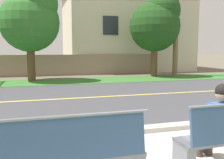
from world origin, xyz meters
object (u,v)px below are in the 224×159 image
Objects in this scene: bench_left at (64,156)px; shade_tree_left at (157,23)px; shade_tree_far_left at (31,18)px; seated_person_blue at (217,121)px.

bench_left is 14.31m from shade_tree_left.
seated_person_blue is at bearing -76.23° from shade_tree_far_left.
bench_left is at bearing -120.30° from shade_tree_left.
shade_tree_far_left is at bearing -176.82° from shade_tree_left.
shade_tree_far_left is (-0.51, 11.67, 2.96)m from bench_left.
seated_person_blue is 13.12m from shade_tree_left.
shade_tree_left is at bearing 59.70° from bench_left.
shade_tree_left reaches higher than seated_person_blue.
seated_person_blue is 0.24× the size of shade_tree_far_left.
shade_tree_left is at bearing 68.25° from seated_person_blue.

